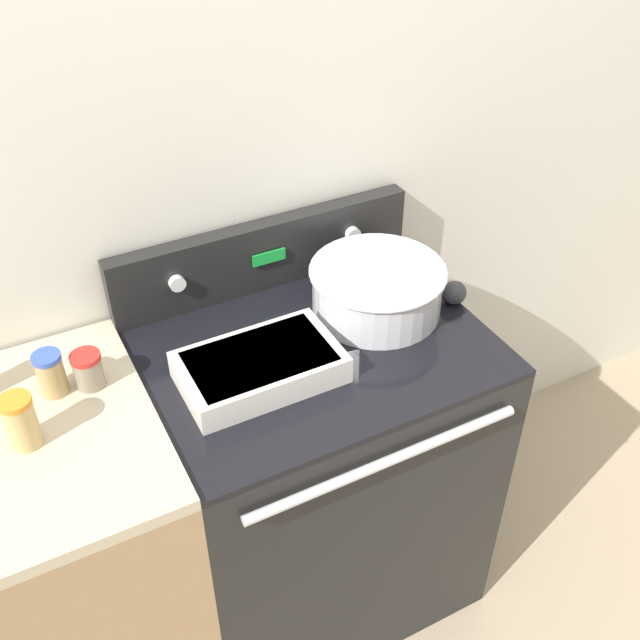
# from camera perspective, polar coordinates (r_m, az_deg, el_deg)

# --- Properties ---
(kitchen_wall) EXTENTS (8.00, 0.05, 2.50)m
(kitchen_wall) POSITION_cam_1_polar(r_m,az_deg,el_deg) (1.89, -5.36, 11.41)
(kitchen_wall) COLOR silver
(kitchen_wall) RESTS_ON ground_plane
(stove_range) EXTENTS (0.82, 0.66, 0.94)m
(stove_range) POSITION_cam_1_polar(r_m,az_deg,el_deg) (2.12, -0.28, -11.74)
(stove_range) COLOR black
(stove_range) RESTS_ON ground_plane
(control_panel) EXTENTS (0.82, 0.07, 0.19)m
(control_panel) POSITION_cam_1_polar(r_m,az_deg,el_deg) (1.95, -4.29, 5.01)
(control_panel) COLOR black
(control_panel) RESTS_ON stove_range
(side_counter) EXTENTS (0.51, 0.63, 0.95)m
(side_counter) POSITION_cam_1_polar(r_m,az_deg,el_deg) (2.02, -18.17, -17.77)
(side_counter) COLOR tan
(side_counter) RESTS_ON ground_plane
(mixing_bowl) EXTENTS (0.34, 0.34, 0.13)m
(mixing_bowl) POSITION_cam_1_polar(r_m,az_deg,el_deg) (1.87, 4.38, 2.54)
(mixing_bowl) COLOR silver
(mixing_bowl) RESTS_ON stove_range
(casserole_dish) EXTENTS (0.36, 0.22, 0.07)m
(casserole_dish) POSITION_cam_1_polar(r_m,az_deg,el_deg) (1.68, -4.60, -3.50)
(casserole_dish) COLOR silver
(casserole_dish) RESTS_ON stove_range
(ladle) EXTENTS (0.06, 0.29, 0.06)m
(ladle) POSITION_cam_1_polar(r_m,az_deg,el_deg) (1.96, 9.80, 2.32)
(ladle) COLOR #333338
(ladle) RESTS_ON stove_range
(spice_jar_red_cap) EXTENTS (0.07, 0.07, 0.09)m
(spice_jar_red_cap) POSITION_cam_1_polar(r_m,az_deg,el_deg) (1.72, -17.25, -3.64)
(spice_jar_red_cap) COLOR gray
(spice_jar_red_cap) RESTS_ON side_counter
(spice_jar_blue_cap) EXTENTS (0.06, 0.06, 0.10)m
(spice_jar_blue_cap) POSITION_cam_1_polar(r_m,az_deg,el_deg) (1.72, -19.83, -3.85)
(spice_jar_blue_cap) COLOR tan
(spice_jar_blue_cap) RESTS_ON side_counter
(spice_jar_orange_cap) EXTENTS (0.07, 0.07, 0.12)m
(spice_jar_orange_cap) POSITION_cam_1_polar(r_m,az_deg,el_deg) (1.62, -21.83, -7.19)
(spice_jar_orange_cap) COLOR tan
(spice_jar_orange_cap) RESTS_ON side_counter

